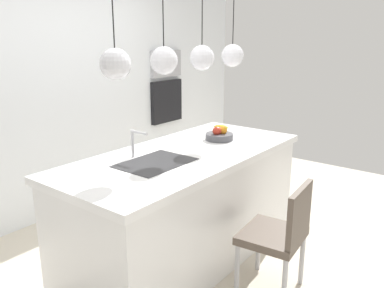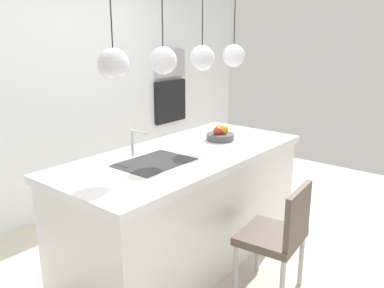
{
  "view_description": "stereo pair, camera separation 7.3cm",
  "coord_description": "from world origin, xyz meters",
  "px_view_note": "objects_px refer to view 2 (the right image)",
  "views": [
    {
      "loc": [
        -2.42,
        -1.96,
        1.87
      ],
      "look_at": [
        0.1,
        0.0,
        0.99
      ],
      "focal_mm": 37.22,
      "sensor_mm": 36.0,
      "label": 1
    },
    {
      "loc": [
        -2.38,
        -2.02,
        1.87
      ],
      "look_at": [
        0.1,
        0.0,
        0.99
      ],
      "focal_mm": 37.22,
      "sensor_mm": 36.0,
      "label": 2
    }
  ],
  "objects_px": {
    "microwave": "(169,64)",
    "oven": "(170,101)",
    "fruit_bowl": "(220,135)",
    "chair_near": "(279,233)"
  },
  "relations": [
    {
      "from": "oven",
      "to": "microwave",
      "type": "bearing_deg",
      "value": 0.0
    },
    {
      "from": "chair_near",
      "to": "fruit_bowl",
      "type": "bearing_deg",
      "value": 60.89
    },
    {
      "from": "fruit_bowl",
      "to": "oven",
      "type": "xyz_separation_m",
      "value": [
        1.04,
        1.58,
        0.02
      ]
    },
    {
      "from": "microwave",
      "to": "oven",
      "type": "bearing_deg",
      "value": 0.0
    },
    {
      "from": "fruit_bowl",
      "to": "oven",
      "type": "distance_m",
      "value": 1.89
    },
    {
      "from": "oven",
      "to": "chair_near",
      "type": "bearing_deg",
      "value": -122.0
    },
    {
      "from": "microwave",
      "to": "oven",
      "type": "distance_m",
      "value": 0.5
    },
    {
      "from": "oven",
      "to": "chair_near",
      "type": "distance_m",
      "value": 2.93
    },
    {
      "from": "microwave",
      "to": "fruit_bowl",
      "type": "bearing_deg",
      "value": -123.52
    },
    {
      "from": "fruit_bowl",
      "to": "chair_near",
      "type": "distance_m",
      "value": 1.12
    }
  ]
}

